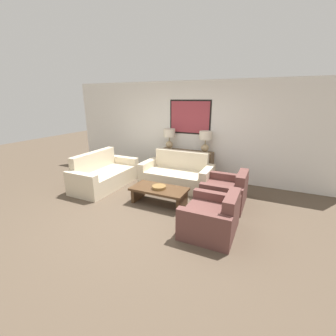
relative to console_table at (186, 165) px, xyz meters
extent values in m
plane|color=brown|center=(0.00, -2.26, -0.40)|extent=(20.00, 20.00, 0.00)
cube|color=silver|center=(0.00, 0.27, 0.92)|extent=(7.62, 0.10, 2.65)
cube|color=black|center=(0.00, 0.21, 1.30)|extent=(1.18, 0.01, 0.92)
cube|color=#9E3842|center=(0.00, 0.20, 1.30)|extent=(1.10, 0.02, 0.84)
cube|color=brown|center=(0.00, 0.00, 0.00)|extent=(1.49, 0.37, 0.80)
cylinder|color=tan|center=(-0.52, 0.00, 0.41)|extent=(0.17, 0.17, 0.02)
sphere|color=tan|center=(-0.52, 0.00, 0.53)|extent=(0.20, 0.20, 0.20)
cylinder|color=#8C7A51|center=(-0.52, 0.00, 0.69)|extent=(0.02, 0.02, 0.13)
cylinder|color=beige|center=(-0.52, 0.00, 0.87)|extent=(0.33, 0.33, 0.22)
cylinder|color=tan|center=(0.52, 0.00, 0.41)|extent=(0.17, 0.17, 0.02)
sphere|color=tan|center=(0.52, 0.00, 0.53)|extent=(0.20, 0.20, 0.20)
cylinder|color=#8C7A51|center=(0.52, 0.00, 0.69)|extent=(0.02, 0.02, 0.13)
cylinder|color=beige|center=(0.52, 0.00, 0.87)|extent=(0.33, 0.33, 0.22)
cube|color=beige|center=(0.00, -0.79, -0.20)|extent=(1.45, 0.70, 0.40)
cube|color=beige|center=(0.00, -0.36, 0.03)|extent=(1.45, 0.18, 0.87)
cube|color=beige|center=(-0.81, -0.70, -0.10)|extent=(0.18, 0.88, 0.59)
cube|color=beige|center=(0.81, -0.70, -0.10)|extent=(0.18, 0.88, 0.59)
cube|color=beige|center=(-1.58, -1.46, -0.20)|extent=(0.70, 1.45, 0.40)
cube|color=beige|center=(-2.01, -1.46, 0.03)|extent=(0.18, 1.45, 0.87)
cube|color=beige|center=(-1.67, -2.27, -0.10)|extent=(0.88, 0.18, 0.59)
cube|color=beige|center=(-1.67, -0.64, -0.10)|extent=(0.88, 0.18, 0.59)
cube|color=#4C331E|center=(0.06, -1.79, -0.07)|extent=(1.20, 0.60, 0.05)
cube|color=#4C331E|center=(-0.47, -1.79, -0.25)|extent=(0.07, 0.48, 0.31)
cube|color=#4C331E|center=(0.60, -1.79, -0.25)|extent=(0.07, 0.48, 0.31)
cylinder|color=olive|center=(0.07, -1.81, -0.01)|extent=(0.30, 0.30, 0.06)
cube|color=brown|center=(1.24, -1.19, -0.20)|extent=(0.67, 0.69, 0.40)
cube|color=brown|center=(1.67, -1.19, -0.03)|extent=(0.18, 0.69, 0.75)
cube|color=brown|center=(1.33, -0.78, -0.12)|extent=(0.85, 0.14, 0.56)
cube|color=brown|center=(1.33, -1.61, -0.12)|extent=(0.85, 0.14, 0.56)
cube|color=brown|center=(1.24, -2.38, -0.20)|extent=(0.67, 0.69, 0.40)
cube|color=brown|center=(1.67, -2.38, -0.03)|extent=(0.18, 0.69, 0.75)
cube|color=brown|center=(1.33, -1.96, -0.12)|extent=(0.85, 0.14, 0.56)
cube|color=brown|center=(1.33, -2.79, -0.12)|extent=(0.85, 0.14, 0.56)
camera|label=1|loc=(2.12, -5.73, 1.79)|focal=24.00mm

